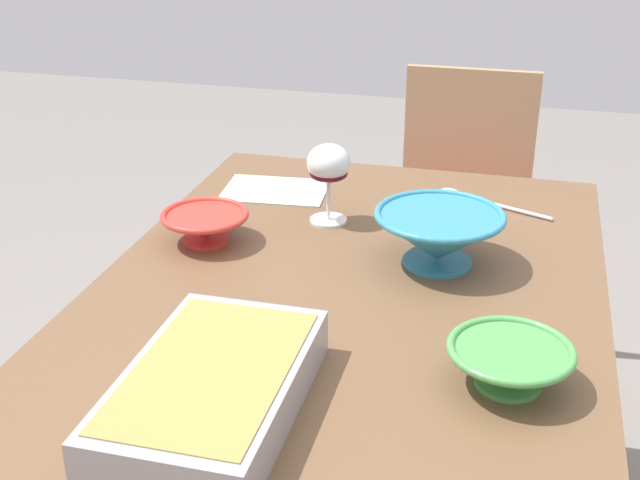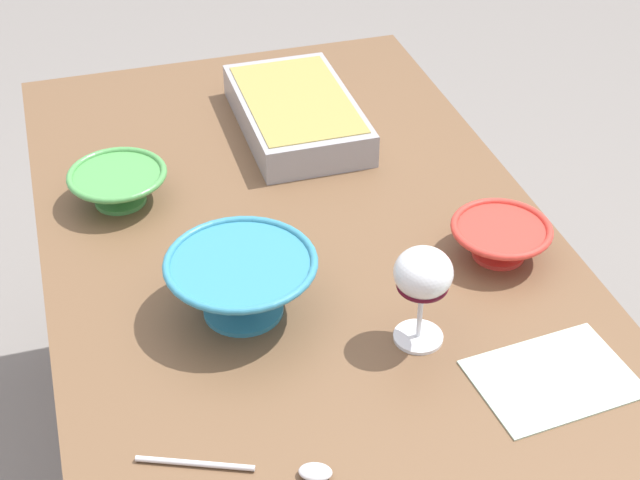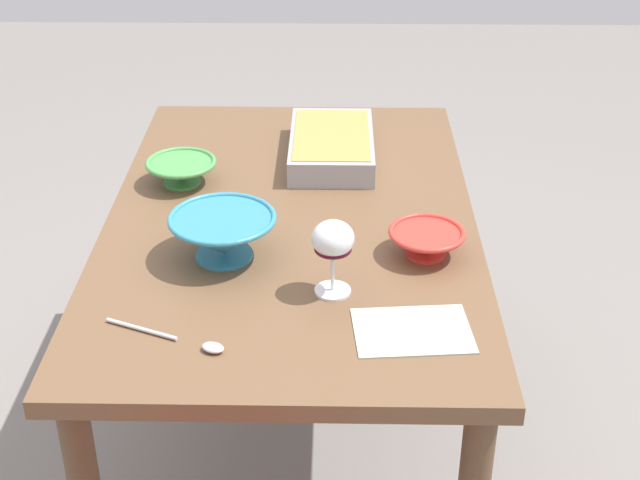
{
  "view_description": "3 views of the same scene",
  "coord_description": "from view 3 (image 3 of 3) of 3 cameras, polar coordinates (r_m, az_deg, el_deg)",
  "views": [
    {
      "loc": [
        1.18,
        0.27,
        1.41
      ],
      "look_at": [
        -0.2,
        -0.08,
        0.76
      ],
      "focal_mm": 47.13,
      "sensor_mm": 36.0,
      "label": 1
    },
    {
      "loc": [
        -1.31,
        0.35,
        1.72
      ],
      "look_at": [
        -0.14,
        -0.0,
        0.81
      ],
      "focal_mm": 53.8,
      "sensor_mm": 36.0,
      "label": 2
    },
    {
      "loc": [
        -1.92,
        -0.1,
        1.77
      ],
      "look_at": [
        -0.21,
        -0.07,
        0.79
      ],
      "focal_mm": 51.75,
      "sensor_mm": 36.0,
      "label": 3
    }
  ],
  "objects": [
    {
      "name": "small_bowl",
      "position": [
        2.02,
        6.61,
        -0.04
      ],
      "size": [
        0.17,
        0.17,
        0.06
      ],
      "color": "red",
      "rests_on": "dining_table"
    },
    {
      "name": "napkin",
      "position": [
        1.79,
        5.74,
        -5.6
      ],
      "size": [
        0.18,
        0.24,
        0.0
      ],
      "primitive_type": "cube",
      "rotation": [
        0.0,
        0.0,
        0.09
      ],
      "color": "#B2CCB7",
      "rests_on": "dining_table"
    },
    {
      "name": "serving_bowl",
      "position": [
        2.34,
        -8.56,
        4.29
      ],
      "size": [
        0.18,
        0.18,
        0.06
      ],
      "color": "#4C994C",
      "rests_on": "dining_table"
    },
    {
      "name": "ground_plane",
      "position": [
        2.61,
        -1.54,
        -12.83
      ],
      "size": [
        8.0,
        8.0,
        0.0
      ],
      "primitive_type": "plane",
      "color": "gray"
    },
    {
      "name": "serving_spoon",
      "position": [
        1.76,
        -8.22,
        -6.2
      ],
      "size": [
        0.12,
        0.25,
        0.01
      ],
      "color": "silver",
      "rests_on": "dining_table"
    },
    {
      "name": "mixing_bowl",
      "position": [
        2.0,
        -6.01,
        0.35
      ],
      "size": [
        0.23,
        0.23,
        0.1
      ],
      "color": "teal",
      "rests_on": "dining_table"
    },
    {
      "name": "casserole_dish",
      "position": [
        2.45,
        0.72,
        5.92
      ],
      "size": [
        0.37,
        0.22,
        0.07
      ],
      "color": "#99999E",
      "rests_on": "dining_table"
    },
    {
      "name": "wine_glass",
      "position": [
        1.83,
        0.81,
        -0.2
      ],
      "size": [
        0.09,
        0.09,
        0.16
      ],
      "color": "white",
      "rests_on": "dining_table"
    },
    {
      "name": "dining_table",
      "position": [
        2.22,
        -1.77,
        -0.47
      ],
      "size": [
        1.38,
        0.87,
        0.74
      ],
      "color": "brown",
      "rests_on": "ground_plane"
    }
  ]
}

